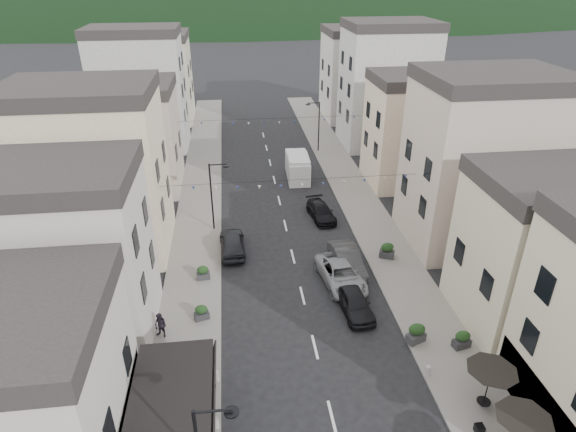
{
  "coord_description": "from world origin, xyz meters",
  "views": [
    {
      "loc": [
        -4.19,
        -10.19,
        20.05
      ],
      "look_at": [
        -0.36,
        21.11,
        3.5
      ],
      "focal_mm": 30.0,
      "sensor_mm": 36.0,
      "label": 1
    }
  ],
  "objects_px": {
    "pedestrian_a": "(162,360)",
    "pedestrian_b": "(161,326)",
    "parked_car_c": "(341,275)",
    "parked_car_e": "(232,243)",
    "delivery_van": "(298,166)",
    "parked_car_d": "(321,212)",
    "parked_car_a": "(354,302)",
    "parked_car_b": "(347,261)"
  },
  "relations": [
    {
      "from": "parked_car_a",
      "to": "parked_car_c",
      "type": "bearing_deg",
      "value": 88.15
    },
    {
      "from": "parked_car_c",
      "to": "pedestrian_a",
      "type": "xyz_separation_m",
      "value": [
        -11.51,
        -7.09,
        0.25
      ]
    },
    {
      "from": "parked_car_b",
      "to": "parked_car_d",
      "type": "height_order",
      "value": "parked_car_b"
    },
    {
      "from": "parked_car_c",
      "to": "pedestrian_a",
      "type": "relative_size",
      "value": 3.07
    },
    {
      "from": "parked_car_b",
      "to": "parked_car_e",
      "type": "bearing_deg",
      "value": 152.75
    },
    {
      "from": "parked_car_d",
      "to": "pedestrian_a",
      "type": "distance_m",
      "value": 20.79
    },
    {
      "from": "parked_car_b",
      "to": "pedestrian_b",
      "type": "distance_m",
      "value": 13.95
    },
    {
      "from": "parked_car_a",
      "to": "pedestrian_a",
      "type": "height_order",
      "value": "pedestrian_a"
    },
    {
      "from": "parked_car_d",
      "to": "parked_car_e",
      "type": "relative_size",
      "value": 0.95
    },
    {
      "from": "parked_car_c",
      "to": "parked_car_d",
      "type": "bearing_deg",
      "value": 80.09
    },
    {
      "from": "delivery_van",
      "to": "pedestrian_a",
      "type": "relative_size",
      "value": 3.12
    },
    {
      "from": "parked_car_c",
      "to": "parked_car_d",
      "type": "height_order",
      "value": "parked_car_c"
    },
    {
      "from": "parked_car_e",
      "to": "delivery_van",
      "type": "xyz_separation_m",
      "value": [
        7.1,
        14.0,
        0.49
      ]
    },
    {
      "from": "parked_car_a",
      "to": "pedestrian_b",
      "type": "height_order",
      "value": "pedestrian_b"
    },
    {
      "from": "parked_car_c",
      "to": "pedestrian_b",
      "type": "height_order",
      "value": "pedestrian_b"
    },
    {
      "from": "parked_car_c",
      "to": "parked_car_a",
      "type": "bearing_deg",
      "value": -93.98
    },
    {
      "from": "parked_car_e",
      "to": "delivery_van",
      "type": "relative_size",
      "value": 0.85
    },
    {
      "from": "pedestrian_b",
      "to": "parked_car_e",
      "type": "bearing_deg",
      "value": 94.56
    },
    {
      "from": "pedestrian_b",
      "to": "parked_car_c",
      "type": "bearing_deg",
      "value": 49.18
    },
    {
      "from": "parked_car_e",
      "to": "pedestrian_b",
      "type": "distance_m",
      "value": 10.37
    },
    {
      "from": "parked_car_a",
      "to": "parked_car_b",
      "type": "relative_size",
      "value": 0.86
    },
    {
      "from": "parked_car_e",
      "to": "pedestrian_b",
      "type": "height_order",
      "value": "pedestrian_b"
    },
    {
      "from": "parked_car_c",
      "to": "parked_car_e",
      "type": "height_order",
      "value": "parked_car_e"
    },
    {
      "from": "parked_car_a",
      "to": "delivery_van",
      "type": "distance_m",
      "value": 22.35
    },
    {
      "from": "parked_car_e",
      "to": "parked_car_a",
      "type": "bearing_deg",
      "value": 130.6
    },
    {
      "from": "pedestrian_b",
      "to": "parked_car_d",
      "type": "bearing_deg",
      "value": 78.67
    },
    {
      "from": "pedestrian_a",
      "to": "pedestrian_b",
      "type": "distance_m",
      "value": 2.94
    },
    {
      "from": "parked_car_a",
      "to": "pedestrian_b",
      "type": "bearing_deg",
      "value": 179.57
    },
    {
      "from": "parked_car_b",
      "to": "parked_car_c",
      "type": "height_order",
      "value": "parked_car_b"
    },
    {
      "from": "parked_car_d",
      "to": "delivery_van",
      "type": "relative_size",
      "value": 0.8
    },
    {
      "from": "parked_car_b",
      "to": "pedestrian_a",
      "type": "bearing_deg",
      "value": -148.51
    },
    {
      "from": "parked_car_b",
      "to": "pedestrian_a",
      "type": "relative_size",
      "value": 2.82
    },
    {
      "from": "parked_car_a",
      "to": "delivery_van",
      "type": "relative_size",
      "value": 0.78
    },
    {
      "from": "parked_car_b",
      "to": "pedestrian_a",
      "type": "height_order",
      "value": "pedestrian_a"
    },
    {
      "from": "parked_car_b",
      "to": "pedestrian_b",
      "type": "height_order",
      "value": "pedestrian_b"
    },
    {
      "from": "parked_car_b",
      "to": "parked_car_c",
      "type": "distance_m",
      "value": 1.78
    },
    {
      "from": "parked_car_a",
      "to": "parked_car_e",
      "type": "relative_size",
      "value": 0.92
    },
    {
      "from": "delivery_van",
      "to": "pedestrian_b",
      "type": "relative_size",
      "value": 3.32
    },
    {
      "from": "parked_car_b",
      "to": "parked_car_e",
      "type": "height_order",
      "value": "parked_car_b"
    },
    {
      "from": "pedestrian_a",
      "to": "pedestrian_b",
      "type": "bearing_deg",
      "value": 71.15
    },
    {
      "from": "parked_car_d",
      "to": "delivery_van",
      "type": "distance_m",
      "value": 9.32
    },
    {
      "from": "parked_car_c",
      "to": "parked_car_e",
      "type": "distance_m",
      "value": 9.11
    }
  ]
}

